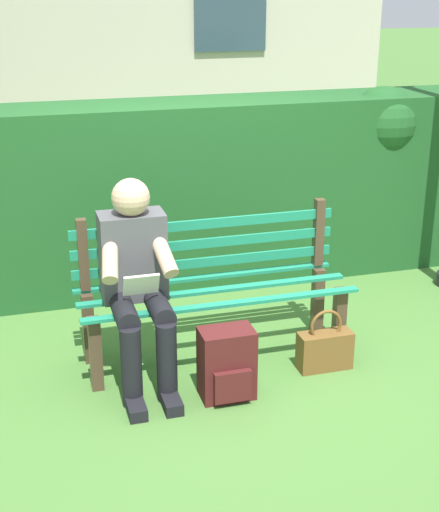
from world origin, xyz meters
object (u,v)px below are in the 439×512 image
person_seated (137,278)px  backpack (227,364)px  park_bench (211,285)px  handbag (325,349)px

person_seated → backpack: bearing=140.9°
person_seated → park_bench: bearing=-159.5°
backpack → handbag: 0.69m
park_bench → handbag: (-0.61, 0.39, -0.34)m
person_seated → handbag: 1.24m
backpack → handbag: size_ratio=1.06×
park_bench → person_seated: size_ratio=1.40×
person_seated → backpack: 0.71m
person_seated → handbag: (-1.10, 0.21, -0.51)m
park_bench → handbag: 0.80m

